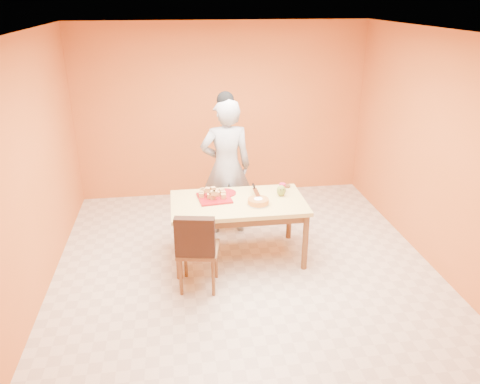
{
  "coord_description": "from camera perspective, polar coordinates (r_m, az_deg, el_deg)",
  "views": [
    {
      "loc": [
        -0.75,
        -4.66,
        3.04
      ],
      "look_at": [
        -0.03,
        0.3,
        0.92
      ],
      "focal_mm": 35.0,
      "sensor_mm": 36.0,
      "label": 1
    }
  ],
  "objects": [
    {
      "name": "wall_back",
      "position": [
        7.39,
        -2.21,
        9.75
      ],
      "size": [
        4.5,
        0.0,
        4.5
      ],
      "primitive_type": "plane",
      "rotation": [
        1.57,
        0.0,
        0.0
      ],
      "color": "orange",
      "rests_on": "floor"
    },
    {
      "name": "checker_tin",
      "position": [
        6.02,
        5.74,
        0.72
      ],
      "size": [
        0.1,
        0.1,
        0.03
      ],
      "primitive_type": "cylinder",
      "rotation": [
        0.0,
        0.0,
        0.15
      ],
      "color": "#381D0F",
      "rests_on": "dining_table"
    },
    {
      "name": "dining_table",
      "position": [
        5.63,
        -0.22,
        -2.0
      ],
      "size": [
        1.6,
        0.9,
        0.76
      ],
      "color": "tan",
      "rests_on": "floor"
    },
    {
      "name": "white_cake_plate",
      "position": [
        5.5,
        2.23,
        -1.46
      ],
      "size": [
        0.32,
        0.32,
        0.01
      ],
      "primitive_type": "cylinder",
      "rotation": [
        0.0,
        0.0,
        -0.32
      ],
      "color": "silver",
      "rests_on": "dining_table"
    },
    {
      "name": "dining_chair",
      "position": [
        5.14,
        -5.11,
        -6.84
      ],
      "size": [
        0.52,
        0.58,
        0.95
      ],
      "rotation": [
        0.0,
        0.0,
        -0.18
      ],
      "color": "brown",
      "rests_on": "floor"
    },
    {
      "name": "floor",
      "position": [
        5.61,
        0.8,
        -9.83
      ],
      "size": [
        5.0,
        5.0,
        0.0
      ],
      "primitive_type": "plane",
      "color": "beige",
      "rests_on": "ground"
    },
    {
      "name": "wall_right",
      "position": [
        5.79,
        23.49,
        4.06
      ],
      "size": [
        0.0,
        5.0,
        5.0
      ],
      "primitive_type": "plane",
      "rotation": [
        1.57,
        0.0,
        -1.57
      ],
      "color": "orange",
      "rests_on": "floor"
    },
    {
      "name": "magenta_glass",
      "position": [
        5.85,
        5.18,
        0.53
      ],
      "size": [
        0.1,
        0.1,
        0.11
      ],
      "primitive_type": "cylinder",
      "rotation": [
        0.0,
        0.0,
        -0.27
      ],
      "color": "#C01C44",
      "rests_on": "dining_table"
    },
    {
      "name": "cake_server",
      "position": [
        5.64,
        2.02,
        -0.05
      ],
      "size": [
        0.06,
        0.28,
        0.01
      ],
      "primitive_type": "cube",
      "rotation": [
        0.0,
        0.0,
        0.01
      ],
      "color": "silver",
      "rests_on": "sponge_cake"
    },
    {
      "name": "pastry_platter",
      "position": [
        5.65,
        -3.15,
        -0.74
      ],
      "size": [
        0.42,
        0.42,
        0.02
      ],
      "primitive_type": "cube",
      "rotation": [
        0.0,
        0.0,
        0.12
      ],
      "color": "maroon",
      "rests_on": "dining_table"
    },
    {
      "name": "egg_ornament",
      "position": [
        5.73,
        5.05,
        0.17
      ],
      "size": [
        0.13,
        0.12,
        0.14
      ],
      "primitive_type": "ellipsoid",
      "rotation": [
        0.0,
        0.0,
        -0.29
      ],
      "color": "olive",
      "rests_on": "dining_table"
    },
    {
      "name": "sponge_cake",
      "position": [
        5.49,
        2.24,
        -1.13
      ],
      "size": [
        0.31,
        0.31,
        0.06
      ],
      "primitive_type": "cylinder",
      "rotation": [
        0.0,
        0.0,
        -0.28
      ],
      "color": "orange",
      "rests_on": "white_cake_plate"
    },
    {
      "name": "red_dinner_plate",
      "position": [
        5.8,
        -1.81,
        -0.12
      ],
      "size": [
        0.34,
        0.34,
        0.02
      ],
      "primitive_type": "cylinder",
      "rotation": [
        0.0,
        0.0,
        -0.34
      ],
      "color": "maroon",
      "rests_on": "dining_table"
    },
    {
      "name": "person",
      "position": [
        6.2,
        -1.7,
        3.02
      ],
      "size": [
        0.69,
        0.47,
        1.85
      ],
      "primitive_type": "imported",
      "rotation": [
        0.0,
        0.0,
        3.18
      ],
      "color": "gray",
      "rests_on": "floor"
    },
    {
      "name": "ceiling",
      "position": [
        4.73,
        0.98,
        18.83
      ],
      "size": [
        5.0,
        5.0,
        0.0
      ],
      "primitive_type": "plane",
      "rotation": [
        3.14,
        0.0,
        0.0
      ],
      "color": "silver",
      "rests_on": "wall_back"
    },
    {
      "name": "pastry_pile",
      "position": [
        5.62,
        -3.16,
        -0.11
      ],
      "size": [
        0.34,
        0.34,
        0.11
      ],
      "primitive_type": null,
      "color": "tan",
      "rests_on": "pastry_platter"
    },
    {
      "name": "wall_left",
      "position": [
        5.18,
        -24.55,
        1.75
      ],
      "size": [
        0.0,
        5.0,
        5.0
      ],
      "primitive_type": "plane",
      "rotation": [
        1.57,
        0.0,
        1.57
      ],
      "color": "orange",
      "rests_on": "floor"
    }
  ]
}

